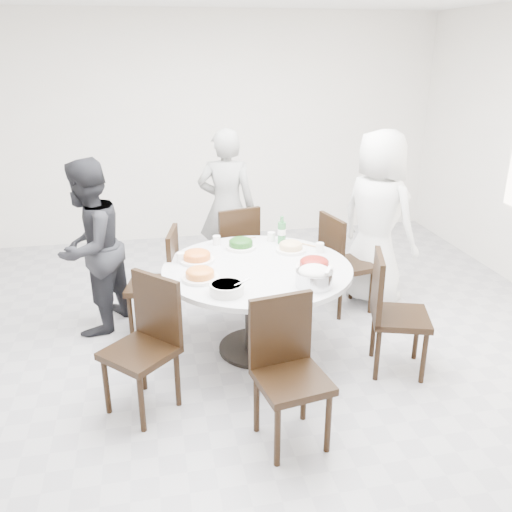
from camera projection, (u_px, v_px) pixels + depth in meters
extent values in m
cube|color=#A4A3A8|center=(253.00, 347.00, 4.57)|extent=(6.00, 6.00, 0.01)
cube|color=white|center=(206.00, 129.00, 6.81)|extent=(6.00, 0.01, 2.80)
cube|color=white|center=(492.00, 471.00, 1.33)|extent=(6.00, 0.01, 2.80)
cylinder|color=silver|center=(257.00, 309.00, 4.41)|extent=(1.50, 1.50, 0.75)
cube|color=black|center=(348.00, 263.00, 5.09)|extent=(0.50, 0.50, 0.95)
cube|color=black|center=(232.00, 250.00, 5.40)|extent=(0.51, 0.51, 0.95)
cube|color=black|center=(153.00, 283.00, 4.65)|extent=(0.50, 0.50, 0.95)
cube|color=black|center=(139.00, 349.00, 3.63)|extent=(0.59, 0.59, 0.95)
cube|color=black|center=(292.00, 378.00, 3.32)|extent=(0.48, 0.48, 0.95)
cube|color=black|center=(401.00, 315.00, 4.10)|extent=(0.53, 0.53, 0.95)
imported|color=silver|center=(377.00, 219.00, 5.15)|extent=(0.88, 0.98, 1.69)
imported|color=black|center=(227.00, 207.00, 5.62)|extent=(0.67, 0.52, 1.63)
imported|color=black|center=(90.00, 248.00, 4.63)|extent=(0.86, 0.93, 1.53)
cylinder|color=white|center=(241.00, 245.00, 4.65)|extent=(0.26, 0.26, 0.07)
cylinder|color=white|center=(291.00, 248.00, 4.58)|extent=(0.25, 0.25, 0.07)
cylinder|color=white|center=(197.00, 257.00, 4.36)|extent=(0.29, 0.29, 0.08)
cylinder|color=white|center=(314.00, 265.00, 4.21)|extent=(0.29, 0.29, 0.07)
cylinder|color=white|center=(200.00, 275.00, 4.02)|extent=(0.28, 0.28, 0.07)
cylinder|color=silver|center=(314.00, 279.00, 3.91)|extent=(0.27, 0.27, 0.12)
cylinder|color=white|center=(227.00, 289.00, 3.80)|extent=(0.24, 0.24, 0.07)
cylinder|color=#2E743C|center=(282.00, 230.00, 4.74)|extent=(0.07, 0.07, 0.25)
cylinder|color=white|center=(239.00, 236.00, 4.83)|extent=(0.07, 0.07, 0.08)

